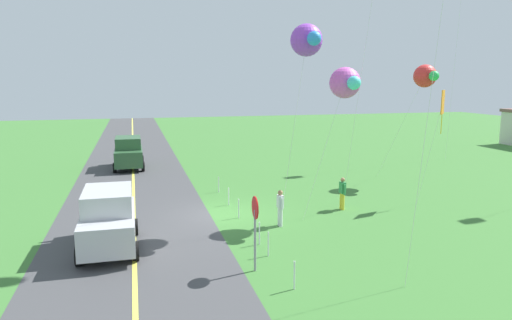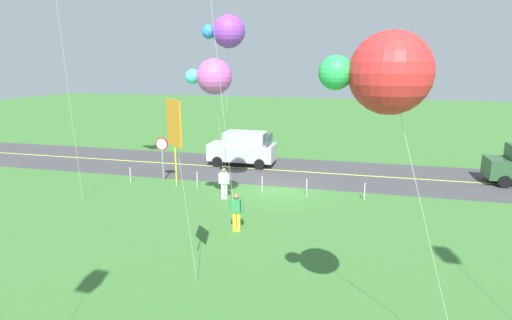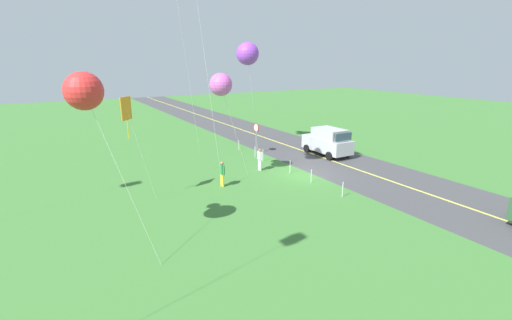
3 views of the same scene
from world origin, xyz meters
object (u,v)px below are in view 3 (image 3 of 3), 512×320
(kite_cyan_top, at_px, (126,110))
(car_suv_foreground, at_px, (328,141))
(kite_orange_near, at_px, (220,84))
(person_adult_companion, at_px, (222,173))
(person_adult_near, at_px, (260,159))
(kite_red_low, at_px, (247,54))
(kite_green_far, at_px, (83,91))
(stop_sign, at_px, (256,132))

(kite_cyan_top, bearing_deg, car_suv_foreground, -80.37)
(kite_orange_near, bearing_deg, car_suv_foreground, -80.58)
(kite_cyan_top, bearing_deg, person_adult_companion, -90.32)
(person_adult_near, bearing_deg, kite_orange_near, -111.16)
(car_suv_foreground, relative_size, kite_orange_near, 0.64)
(car_suv_foreground, distance_m, person_adult_near, 7.16)
(kite_red_low, bearing_deg, person_adult_companion, 113.45)
(kite_cyan_top, bearing_deg, kite_orange_near, -80.02)
(car_suv_foreground, distance_m, kite_orange_near, 11.60)
(kite_red_low, distance_m, kite_green_far, 11.79)
(kite_green_far, distance_m, kite_cyan_top, 5.71)
(person_adult_near, xyz_separation_m, kite_green_far, (-6.74, 11.41, 5.68))
(person_adult_near, height_order, person_adult_companion, same)
(car_suv_foreground, xyz_separation_m, kite_red_low, (-1.74, 8.46, 6.84))
(car_suv_foreground, distance_m, stop_sign, 5.96)
(kite_green_far, bearing_deg, car_suv_foreground, -67.28)
(kite_green_far, xyz_separation_m, kite_cyan_top, (5.01, -2.34, -1.43))
(kite_orange_near, bearing_deg, kite_cyan_top, 99.98)
(person_adult_companion, bearing_deg, person_adult_near, -20.13)
(stop_sign, distance_m, person_adult_companion, 8.74)
(stop_sign, height_order, kite_red_low, kite_red_low)
(kite_green_far, bearing_deg, person_adult_companion, -56.98)
(person_adult_companion, distance_m, kite_cyan_top, 6.80)
(person_adult_near, distance_m, person_adult_companion, 4.15)
(car_suv_foreground, relative_size, person_adult_near, 2.75)
(kite_green_far, bearing_deg, person_adult_near, -59.42)
(kite_red_low, distance_m, kite_cyan_top, 8.28)
(stop_sign, xyz_separation_m, person_adult_companion, (-6.24, 6.04, -0.94))
(car_suv_foreground, relative_size, kite_red_low, 0.51)
(person_adult_near, relative_size, person_adult_companion, 1.00)
(person_adult_companion, xyz_separation_m, kite_cyan_top, (0.03, 5.31, 4.25))
(person_adult_companion, distance_m, kite_orange_near, 5.44)
(car_suv_foreground, height_order, kite_green_far, kite_green_far)
(car_suv_foreground, bearing_deg, kite_cyan_top, 99.63)
(kite_red_low, xyz_separation_m, kite_cyan_top, (-1.00, 7.69, -2.88))
(person_adult_near, bearing_deg, car_suv_foreground, 64.52)
(car_suv_foreground, height_order, person_adult_companion, car_suv_foreground)
(stop_sign, distance_m, kite_green_far, 18.33)
(kite_green_far, height_order, kite_orange_near, kite_green_far)
(person_adult_companion, xyz_separation_m, kite_green_far, (-4.98, 7.66, 5.68))
(person_adult_companion, relative_size, kite_green_far, 0.22)
(person_adult_companion, bearing_deg, car_suv_foreground, -30.98)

